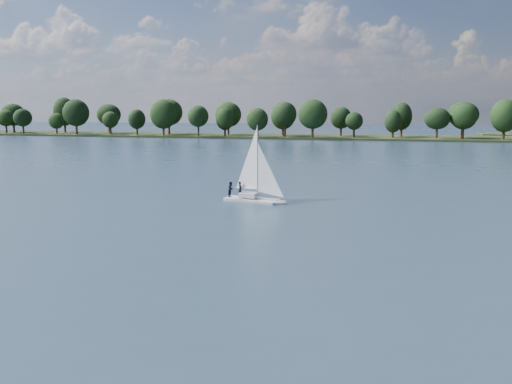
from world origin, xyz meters
The scene contains 4 objects.
ground centered at (0.00, 100.00, 0.00)m, with size 700.00×700.00×0.00m, color #233342.
far_shore centered at (0.00, 212.00, 0.00)m, with size 660.00×40.00×1.50m, color black.
sailboat centered at (4.84, 46.84, 2.69)m, with size 7.59×3.63×9.63m.
treeline centered at (-3.53, 207.88, 8.15)m, with size 563.05×74.35×18.45m.
Camera 1 is at (24.00, -18.09, 10.95)m, focal length 40.00 mm.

